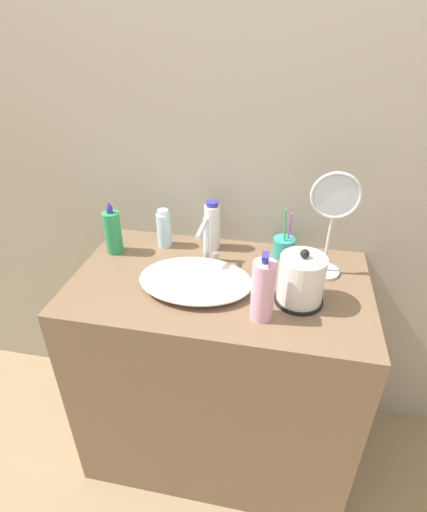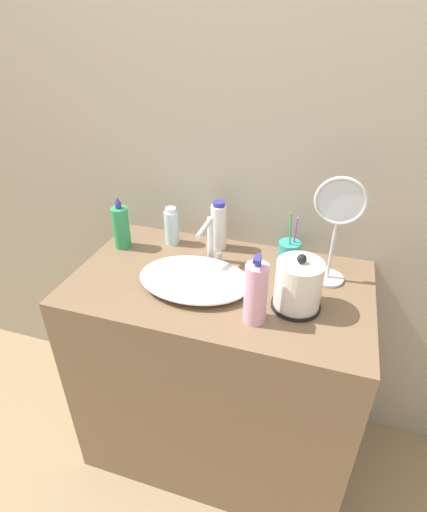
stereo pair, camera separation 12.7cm
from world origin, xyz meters
name	(u,v)px [view 1 (the left image)]	position (x,y,z in m)	size (l,w,h in m)	color
ground_plane	(204,503)	(0.00, 0.00, 0.00)	(12.00, 12.00, 0.00)	#997F5B
wall_back	(237,142)	(0.00, 0.63, 1.30)	(6.00, 0.04, 2.60)	#ADA38E
vanity_counter	(219,370)	(0.00, 0.30, 0.45)	(1.05, 0.61, 0.90)	brown
sink_basin	(196,280)	(-0.08, 0.25, 0.92)	(0.39, 0.29, 0.05)	white
faucet	(206,239)	(-0.07, 0.41, 1.00)	(0.06, 0.15, 0.18)	silver
electric_kettle	(301,281)	(0.28, 0.24, 0.97)	(0.16, 0.16, 0.20)	black
toothbrush_cup	(284,247)	(0.21, 0.52, 0.94)	(0.08, 0.08, 0.20)	teal
lotion_bottle	(263,290)	(0.16, 0.14, 1.00)	(0.07, 0.07, 0.23)	#EAA8C6
shampoo_bottle	(164,229)	(-0.27, 0.51, 0.97)	(0.06, 0.06, 0.16)	silver
mouthwash_bottle	(113,232)	(-0.44, 0.42, 0.98)	(0.07, 0.07, 0.21)	#2D9956
hand_cream_bottle	(212,226)	(-0.07, 0.53, 0.99)	(0.06, 0.06, 0.20)	white
vanity_mirror	(332,217)	(0.36, 0.43, 1.12)	(0.17, 0.12, 0.38)	silver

